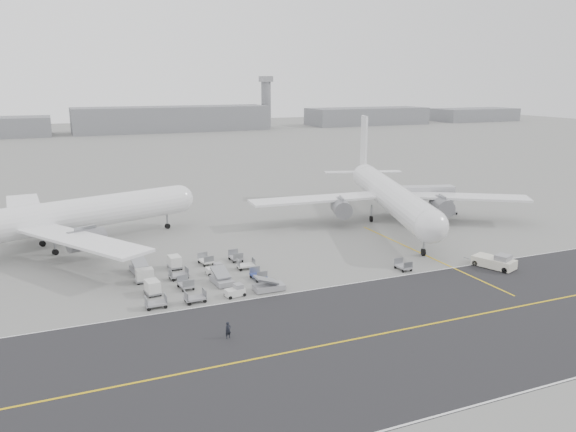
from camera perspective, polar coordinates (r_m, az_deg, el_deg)
name	(u,v)px	position (r m, az deg, el deg)	size (l,w,h in m)	color
ground	(268,290)	(78.50, -2.08, -7.56)	(700.00, 700.00, 0.00)	gray
taxiway	(365,337)	(65.61, 7.87, -12.09)	(220.00, 59.00, 0.03)	#29292B
horizon_buildings	(155,132)	(334.44, -13.31, 8.34)	(520.00, 28.00, 28.00)	gray
control_tower	(266,101)	(356.68, -2.24, 11.61)	(7.00, 7.00, 31.25)	gray
airliner_a	(48,219)	(103.24, -23.22, -0.25)	(54.43, 53.36, 19.40)	white
airliner_b	(389,194)	(116.26, 10.21, 2.19)	(55.21, 56.29, 20.10)	white
pushback_tug	(495,262)	(93.00, 20.28, -4.39)	(5.06, 8.21, 2.35)	beige
jet_bridge	(418,194)	(123.99, 13.07, 2.15)	(17.27, 7.57, 6.47)	gray
gse_cluster	(201,281)	(82.88, -8.80, -6.55)	(23.27, 22.42, 2.11)	gray
stray_dolly	(403,270)	(88.39, 11.60, -5.38)	(1.65, 2.68, 1.65)	silver
ground_crew_a	(228,330)	(64.73, -6.10, -11.46)	(0.71, 0.47, 1.95)	black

